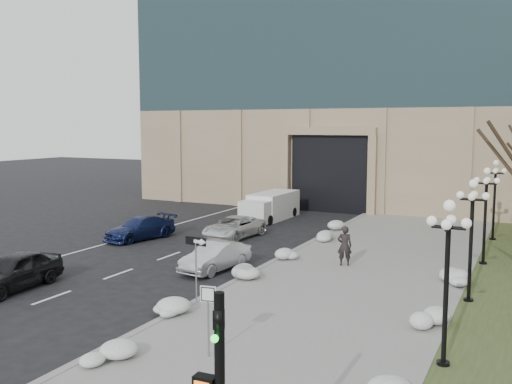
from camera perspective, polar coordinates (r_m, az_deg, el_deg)
sidewalk at (r=25.84m, az=10.05°, el=-8.42°), size 9.00×40.00×0.12m
curb at (r=27.37m, az=0.89°, el=-7.44°), size 0.30×40.00×0.14m
car_a at (r=25.75m, az=-23.14°, el=-7.30°), size 2.11×4.62×1.54m
car_b at (r=26.80m, az=-4.08°, el=-6.47°), size 1.89×4.14×1.32m
car_c at (r=34.59m, az=-11.53°, el=-3.57°), size 2.92×4.89×1.33m
car_d at (r=34.33m, az=-2.23°, el=-3.55°), size 2.52×4.79×1.29m
car_e at (r=43.99m, az=0.77°, el=-1.29°), size 2.30×3.94×1.26m
pedestrian at (r=27.46m, az=8.85°, el=-5.32°), size 0.81×0.68×1.91m
box_truck at (r=40.95m, az=1.44°, el=-1.48°), size 2.23×6.02×1.90m
one_way_sign at (r=21.38m, az=-5.71°, el=-5.75°), size 0.98×0.28×2.62m
keep_sign at (r=16.67m, az=-4.81°, el=-11.29°), size 0.47×0.14×2.21m
snow_clump_b at (r=17.46m, az=-15.22°, el=-15.27°), size 1.10×1.60×0.36m
snow_clump_c at (r=20.92m, az=-7.65°, el=-11.35°), size 1.10×1.60×0.36m
snow_clump_d at (r=25.46m, az=-0.82°, el=-7.99°), size 1.10×1.60×0.36m
snow_clump_e at (r=28.53m, az=2.97°, el=-6.39°), size 1.10×1.60×0.36m
snow_clump_f at (r=33.07m, az=6.75°, el=-4.60°), size 1.10×1.60×0.36m
snow_clump_g at (r=37.13m, az=8.40°, el=-3.37°), size 1.10×1.60×0.36m
snow_clump_i at (r=20.16m, az=16.82°, el=-12.29°), size 1.10×1.60×0.36m
snow_clump_j at (r=25.81m, az=19.23°, el=-8.17°), size 1.10×1.60×0.36m
lamppost_a at (r=16.55m, az=18.58°, el=-6.54°), size 1.18×1.18×4.76m
lamppost_b at (r=22.89m, az=20.77°, el=-3.01°), size 1.18×1.18×4.76m
lamppost_c at (r=29.31m, az=21.99°, el=-1.01°), size 1.18×1.18×4.76m
lamppost_d at (r=35.75m, az=22.78°, el=0.27°), size 1.18×1.18×4.76m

